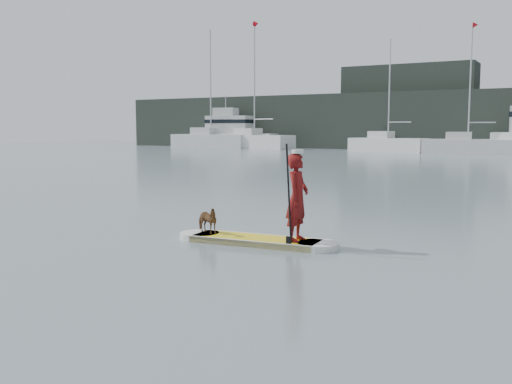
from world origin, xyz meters
The scene contains 13 objects.
ground centered at (0.00, 0.00, 0.00)m, with size 140.00×140.00×0.00m, color slate.
paddleboard centered at (0.96, 0.90, 0.06)m, with size 3.29×1.03×0.12m.
paddler centered at (1.79, 0.97, 0.94)m, with size 0.60×0.39×1.63m, color maroon.
white_cap centered at (1.79, 0.97, 1.79)m, with size 0.22×0.22×0.07m, color silver.
dog centered at (-0.13, 0.80, 0.39)m, with size 0.29×0.64×0.54m, color #52311C.
paddle centered at (1.78, 0.64, 0.80)m, with size 0.10×0.30×2.00m.
sailboat_a centered at (-30.40, 45.96, 0.93)m, with size 9.29×3.43×13.25m.
sailboat_b centered at (-24.97, 46.48, 0.96)m, with size 9.62×4.40×13.77m.
sailboat_c centered at (-9.45, 44.81, 0.78)m, with size 7.61×3.60×10.49m.
sailboat_d centered at (-2.21, 44.43, 0.81)m, with size 7.94×3.44×11.33m.
motor_yacht_b centered at (-28.36, 47.65, 1.70)m, with size 9.48×4.17×6.06m.
shore_mass centered at (0.00, 53.00, 3.00)m, with size 90.00×6.00×6.00m, color black.
shore_building_west centered at (-10.00, 54.00, 4.50)m, with size 14.00×4.00×9.00m, color black.
Camera 1 is at (6.27, -8.53, 2.20)m, focal length 40.00 mm.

